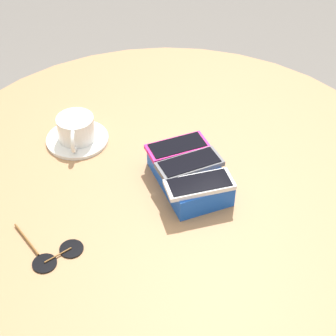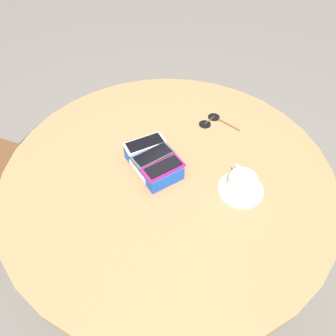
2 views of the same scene
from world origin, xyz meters
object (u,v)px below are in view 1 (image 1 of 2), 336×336
Objects in this scene: phone_box at (189,175)px; phone_gray at (190,164)px; phone_magenta at (177,147)px; sunglasses at (55,254)px; saucer at (77,139)px; coffee_cup at (76,128)px; phone_white at (201,184)px; round_table at (168,206)px.

phone_box is 0.03m from phone_gray.
sunglasses is at bearing 102.45° from phone_magenta.
saucer is 1.35× the size of coffee_cup.
phone_white is at bearing 164.00° from phone_box.
coffee_cup is at bearing 34.27° from phone_magenta.
phone_gray is 0.30m from coffee_cup.
sunglasses is at bearing 145.00° from saucer.
round_table is 10.34× the size of coffee_cup.
coffee_cup is at bearing 25.83° from phone_box.
round_table is 0.16m from phone_gray.
phone_magenta is 0.98× the size of saucer.
phone_magenta is at bearing -70.55° from round_table.
phone_gray is at bearing -154.91° from saucer.
saucer is 0.34m from sunglasses.
phone_box is at bearing -87.52° from sunglasses.
saucer is at bearing 25.09° from phone_gray.
phone_magenta is (0.12, -0.03, -0.00)m from phone_white.
phone_box is 1.48× the size of phone_gray.
coffee_cup is at bearing 25.55° from phone_gray.
phone_white is at bearing 166.56° from phone_magenta.
phone_magenta is 1.32× the size of coffee_cup.
saucer is at bearing -33.42° from coffee_cup.
phone_gray is (-0.05, -0.02, 0.15)m from round_table.
phone_box is 1.48× the size of saucer.
phone_gray reaches higher than sunglasses.
phone_box is at bearing -154.17° from coffee_cup.
phone_magenta is at bearing -77.55° from sunglasses.
phone_white is 0.13m from phone_magenta.
phone_box is 2.00× the size of coffee_cup.
phone_magenta is 0.25m from coffee_cup.
sunglasses is at bearing 81.16° from phone_white.
saucer is at bearing 25.77° from round_table.
coffee_cup is at bearing 18.72° from phone_white.
phone_box is at bearing -16.00° from phone_white.
coffee_cup reaches higher than phone_box.
phone_gray reaches higher than phone_box.
coffee_cup is (-0.00, 0.00, 0.03)m from saucer.
round_table is 7.46× the size of phone_white.
phone_magenta is at bearing -13.44° from phone_white.
coffee_cup is at bearing 146.58° from saucer.
sunglasses is at bearing 92.28° from phone_gray.
phone_magenta is 0.26m from saucer.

